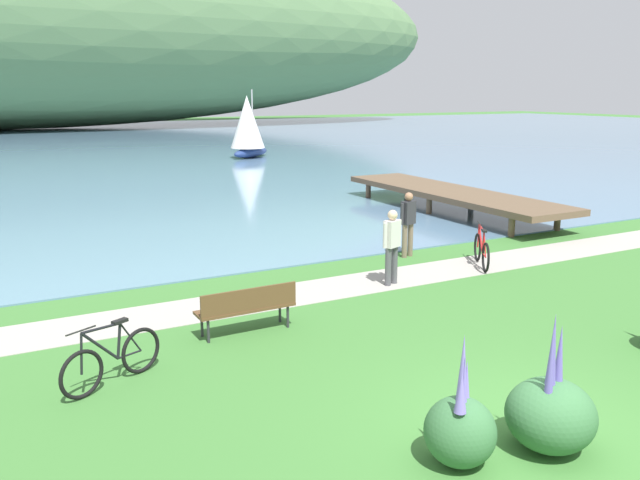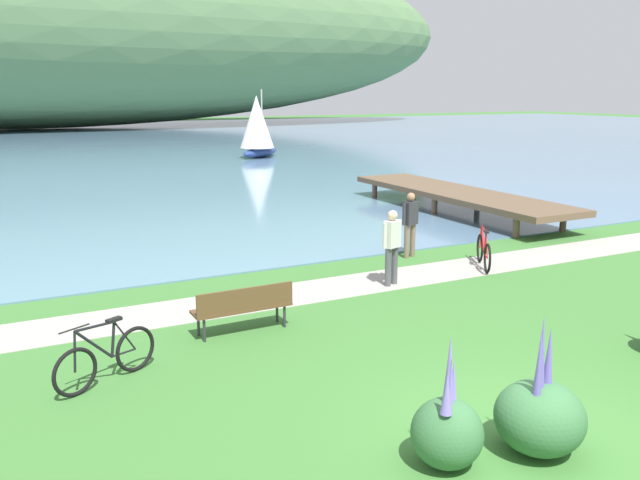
# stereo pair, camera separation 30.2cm
# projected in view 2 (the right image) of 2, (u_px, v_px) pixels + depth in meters

# --- Properties ---
(ground_plane) EXTENTS (200.00, 200.00, 0.00)m
(ground_plane) POSITION_uv_depth(u_px,v_px,m) (515.00, 433.00, 8.19)
(ground_plane) COLOR #3D7533
(bay_water) EXTENTS (180.00, 80.00, 0.04)m
(bay_water) POSITION_uv_depth(u_px,v_px,m) (73.00, 146.00, 50.37)
(bay_water) COLOR #5B7F9E
(bay_water) RESTS_ON ground
(distant_hillside) EXTENTS (110.72, 28.00, 23.49)m
(distant_hillside) POSITION_uv_depth(u_px,v_px,m) (12.00, 21.00, 70.45)
(distant_hillside) COLOR #567A4C
(distant_hillside) RESTS_ON bay_water
(shoreline_path) EXTENTS (60.00, 1.50, 0.01)m
(shoreline_path) POSITION_uv_depth(u_px,v_px,m) (299.00, 293.00, 13.86)
(shoreline_path) COLOR #A39E93
(shoreline_path) RESTS_ON ground
(park_bench_near_camera) EXTENTS (1.81, 0.51, 0.88)m
(park_bench_near_camera) POSITION_uv_depth(u_px,v_px,m) (243.00, 305.00, 11.49)
(park_bench_near_camera) COLOR brown
(park_bench_near_camera) RESTS_ON ground
(bicycle_leaning_near_bench) EXTENTS (1.60, 0.86, 1.01)m
(bicycle_leaning_near_bench) POSITION_uv_depth(u_px,v_px,m) (106.00, 358.00, 9.53)
(bicycle_leaning_near_bench) COLOR black
(bicycle_leaning_near_bench) RESTS_ON ground
(bicycle_beside_path) EXTENTS (0.96, 1.55, 1.01)m
(bicycle_beside_path) POSITION_uv_depth(u_px,v_px,m) (484.00, 251.00, 15.85)
(bicycle_beside_path) COLOR black
(bicycle_beside_path) RESTS_ON ground
(person_at_shoreline) EXTENTS (0.59, 0.32, 1.71)m
(person_at_shoreline) POSITION_uv_depth(u_px,v_px,m) (410.00, 221.00, 16.67)
(person_at_shoreline) COLOR #72604C
(person_at_shoreline) RESTS_ON ground
(person_on_the_grass) EXTENTS (0.58, 0.34, 1.71)m
(person_on_the_grass) POSITION_uv_depth(u_px,v_px,m) (392.00, 243.00, 14.23)
(person_on_the_grass) COLOR #4C4C51
(person_on_the_grass) RESTS_ON ground
(echium_bush_closest_to_camera) EXTENTS (0.84, 0.84, 1.61)m
(echium_bush_closest_to_camera) POSITION_uv_depth(u_px,v_px,m) (447.00, 430.00, 7.39)
(echium_bush_closest_to_camera) COLOR #386B3D
(echium_bush_closest_to_camera) RESTS_ON ground
(echium_bush_mid_cluster) EXTENTS (1.08, 1.08, 1.76)m
(echium_bush_mid_cluster) POSITION_uv_depth(u_px,v_px,m) (540.00, 415.00, 7.69)
(echium_bush_mid_cluster) COLOR #386B3D
(echium_bush_mid_cluster) RESTS_ON ground
(sailboat_toward_hillside) EXTENTS (3.59, 3.24, 4.32)m
(sailboat_toward_hillside) POSITION_uv_depth(u_px,v_px,m) (257.00, 126.00, 41.28)
(sailboat_toward_hillside) COLOR navy
(sailboat_toward_hillside) RESTS_ON bay_water
(pier_dock) EXTENTS (2.40, 10.00, 0.80)m
(pier_dock) POSITION_uv_depth(u_px,v_px,m) (457.00, 194.00, 22.87)
(pier_dock) COLOR brown
(pier_dock) RESTS_ON ground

